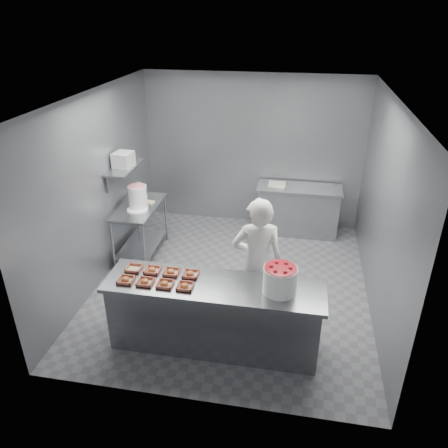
{
  "coord_description": "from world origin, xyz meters",
  "views": [
    {
      "loc": [
        0.88,
        -5.49,
        3.82
      ],
      "look_at": [
        -0.09,
        -0.2,
        1.11
      ],
      "focal_mm": 35.0,
      "sensor_mm": 36.0,
      "label": 1
    }
  ],
  "objects_px": {
    "tray_1": "(145,282)",
    "tray_4": "(134,268)",
    "service_counter": "(214,315)",
    "glaze_bucket": "(138,197)",
    "worker": "(257,262)",
    "tray_3": "(185,286)",
    "tray_7": "(190,274)",
    "tray_5": "(152,270)",
    "tray_6": "(171,272)",
    "prep_table": "(140,223)",
    "tray_0": "(126,280)",
    "appliance": "(123,160)",
    "back_counter": "(298,210)",
    "strawberry_tub": "(280,279)",
    "tray_2": "(165,284)"
  },
  "relations": [
    {
      "from": "service_counter",
      "to": "tray_7",
      "type": "relative_size",
      "value": 13.88
    },
    {
      "from": "tray_7",
      "to": "prep_table",
      "type": "bearing_deg",
      "value": 126.27
    },
    {
      "from": "tray_4",
      "to": "worker",
      "type": "xyz_separation_m",
      "value": [
        1.47,
        0.47,
        -0.03
      ]
    },
    {
      "from": "tray_4",
      "to": "appliance",
      "type": "height_order",
      "value": "appliance"
    },
    {
      "from": "prep_table",
      "to": "tray_6",
      "type": "relative_size",
      "value": 6.4
    },
    {
      "from": "strawberry_tub",
      "to": "tray_7",
      "type": "bearing_deg",
      "value": 173.0
    },
    {
      "from": "glaze_bucket",
      "to": "back_counter",
      "type": "bearing_deg",
      "value": 28.59
    },
    {
      "from": "worker",
      "to": "glaze_bucket",
      "type": "xyz_separation_m",
      "value": [
        -2.06,
        1.28,
        0.21
      ]
    },
    {
      "from": "tray_6",
      "to": "appliance",
      "type": "height_order",
      "value": "appliance"
    },
    {
      "from": "tray_1",
      "to": "back_counter",
      "type": "bearing_deg",
      "value": 63.37
    },
    {
      "from": "tray_0",
      "to": "tray_1",
      "type": "distance_m",
      "value": 0.24
    },
    {
      "from": "tray_3",
      "to": "tray_5",
      "type": "xyz_separation_m",
      "value": [
        -0.48,
        0.26,
        0.0
      ]
    },
    {
      "from": "tray_0",
      "to": "strawberry_tub",
      "type": "bearing_deg",
      "value": 4.04
    },
    {
      "from": "back_counter",
      "to": "tray_0",
      "type": "xyz_separation_m",
      "value": [
        -1.93,
        -3.38,
        0.47
      ]
    },
    {
      "from": "prep_table",
      "to": "tray_7",
      "type": "relative_size",
      "value": 6.4
    },
    {
      "from": "service_counter",
      "to": "prep_table",
      "type": "distance_m",
      "value": 2.56
    },
    {
      "from": "tray_5",
      "to": "tray_4",
      "type": "bearing_deg",
      "value": 180.0
    },
    {
      "from": "tray_4",
      "to": "worker",
      "type": "height_order",
      "value": "worker"
    },
    {
      "from": "worker",
      "to": "tray_3",
      "type": "bearing_deg",
      "value": 31.73
    },
    {
      "from": "tray_1",
      "to": "tray_7",
      "type": "height_order",
      "value": "same"
    },
    {
      "from": "tray_3",
      "to": "appliance",
      "type": "height_order",
      "value": "appliance"
    },
    {
      "from": "tray_4",
      "to": "tray_7",
      "type": "distance_m",
      "value": 0.72
    },
    {
      "from": "tray_1",
      "to": "tray_4",
      "type": "relative_size",
      "value": 1.0
    },
    {
      "from": "glaze_bucket",
      "to": "appliance",
      "type": "xyz_separation_m",
      "value": [
        -0.2,
        0.06,
        0.58
      ]
    },
    {
      "from": "prep_table",
      "to": "appliance",
      "type": "bearing_deg",
      "value": -176.59
    },
    {
      "from": "tray_3",
      "to": "tray_7",
      "type": "height_order",
      "value": "same"
    },
    {
      "from": "worker",
      "to": "tray_0",
      "type": "bearing_deg",
      "value": 14.0
    },
    {
      "from": "tray_4",
      "to": "appliance",
      "type": "relative_size",
      "value": 0.62
    },
    {
      "from": "back_counter",
      "to": "tray_7",
      "type": "xyz_separation_m",
      "value": [
        -1.21,
        -3.12,
        0.47
      ]
    },
    {
      "from": "back_counter",
      "to": "tray_5",
      "type": "bearing_deg",
      "value": -118.5
    },
    {
      "from": "tray_3",
      "to": "strawberry_tub",
      "type": "xyz_separation_m",
      "value": [
        1.07,
        0.13,
        0.15
      ]
    },
    {
      "from": "tray_1",
      "to": "tray_4",
      "type": "height_order",
      "value": "tray_1"
    },
    {
      "from": "service_counter",
      "to": "tray_4",
      "type": "relative_size",
      "value": 13.88
    },
    {
      "from": "strawberry_tub",
      "to": "appliance",
      "type": "relative_size",
      "value": 1.27
    },
    {
      "from": "tray_3",
      "to": "worker",
      "type": "bearing_deg",
      "value": 44.06
    },
    {
      "from": "tray_7",
      "to": "appliance",
      "type": "height_order",
      "value": "appliance"
    },
    {
      "from": "tray_3",
      "to": "strawberry_tub",
      "type": "height_order",
      "value": "strawberry_tub"
    },
    {
      "from": "strawberry_tub",
      "to": "tray_2",
      "type": "bearing_deg",
      "value": -174.49
    },
    {
      "from": "glaze_bucket",
      "to": "worker",
      "type": "bearing_deg",
      "value": -31.87
    },
    {
      "from": "service_counter",
      "to": "tray_4",
      "type": "height_order",
      "value": "tray_4"
    },
    {
      "from": "tray_1",
      "to": "tray_2",
      "type": "bearing_deg",
      "value": 0.0
    },
    {
      "from": "tray_0",
      "to": "appliance",
      "type": "bearing_deg",
      "value": 110.8
    },
    {
      "from": "prep_table",
      "to": "back_counter",
      "type": "bearing_deg",
      "value": 27.01
    },
    {
      "from": "service_counter",
      "to": "tray_0",
      "type": "bearing_deg",
      "value": -172.87
    },
    {
      "from": "prep_table",
      "to": "tray_0",
      "type": "xyz_separation_m",
      "value": [
        0.62,
        -2.08,
        0.33
      ]
    },
    {
      "from": "appliance",
      "to": "tray_7",
      "type": "bearing_deg",
      "value": -44.92
    },
    {
      "from": "tray_5",
      "to": "tray_6",
      "type": "height_order",
      "value": "same"
    },
    {
      "from": "tray_4",
      "to": "tray_1",
      "type": "bearing_deg",
      "value": -47.5
    },
    {
      "from": "tray_4",
      "to": "tray_6",
      "type": "distance_m",
      "value": 0.48
    },
    {
      "from": "tray_1",
      "to": "glaze_bucket",
      "type": "xyz_separation_m",
      "value": [
        -0.82,
        2.01,
        0.18
      ]
    }
  ]
}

